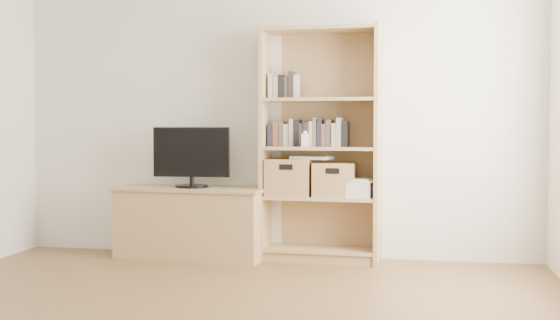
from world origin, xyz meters
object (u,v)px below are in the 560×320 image
(bookshelf, at_px, (320,144))
(laptop, at_px, (312,158))
(television, at_px, (192,157))
(basket_right, at_px, (334,180))
(baby_monitor, at_px, (305,140))
(basket_left, at_px, (289,177))
(tv_stand, at_px, (192,224))

(bookshelf, xyz_separation_m, laptop, (-0.07, -0.01, -0.11))
(television, distance_m, basket_right, 1.23)
(bookshelf, relative_size, basket_right, 5.74)
(television, bearing_deg, baby_monitor, -6.43)
(television, relative_size, baby_monitor, 6.04)
(bookshelf, xyz_separation_m, baby_monitor, (-0.11, -0.10, 0.03))
(baby_monitor, height_order, basket_right, baby_monitor)
(baby_monitor, relative_size, laptop, 0.34)
(bookshelf, xyz_separation_m, basket_left, (-0.26, 0.00, -0.28))
(television, height_order, laptop, television)
(television, bearing_deg, basket_right, -1.47)
(television, distance_m, basket_left, 0.85)
(basket_left, bearing_deg, basket_right, -1.49)
(basket_left, relative_size, basket_right, 1.10)
(basket_left, bearing_deg, television, -175.06)
(tv_stand, relative_size, laptop, 4.01)
(television, distance_m, laptop, 1.03)
(bookshelf, bearing_deg, tv_stand, -174.81)
(television, height_order, basket_right, television)
(television, xyz_separation_m, baby_monitor, (0.98, -0.04, 0.15))
(bookshelf, distance_m, basket_left, 0.38)
(tv_stand, xyz_separation_m, television, (0.00, 0.00, 0.57))
(tv_stand, bearing_deg, baby_monitor, 2.49)
(television, relative_size, laptop, 2.07)
(basket_right, bearing_deg, laptop, 179.78)
(bookshelf, bearing_deg, laptop, -170.44)
(baby_monitor, bearing_deg, bookshelf, 43.10)
(tv_stand, relative_size, basket_right, 3.71)
(basket_left, xyz_separation_m, laptop, (0.19, -0.01, 0.17))
(television, distance_m, baby_monitor, 0.99)
(bookshelf, height_order, basket_left, bookshelf)
(tv_stand, height_order, basket_right, basket_right)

